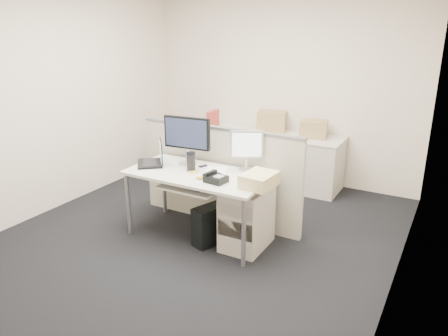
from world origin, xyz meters
The scene contains 27 objects.
floor centered at (0.00, 0.00, -0.01)m, with size 4.00×4.50×0.01m, color black.
wall_back centered at (0.00, 2.25, 1.35)m, with size 4.00×0.02×2.70m, color beige.
wall_left centered at (-2.00, 0.00, 1.35)m, with size 0.02×4.50×2.70m, color beige.
wall_right centered at (2.00, 0.00, 1.35)m, with size 0.02×4.50×2.70m, color beige.
desk centered at (0.00, 0.00, 0.66)m, with size 1.50×0.75×0.73m.
keyboard_tray centered at (0.00, -0.18, 0.62)m, with size 0.62×0.32×0.02m, color white.
drawer_pedestal centered at (0.55, 0.05, 0.33)m, with size 0.40×0.55×0.65m, color beige.
cubicle_partition centered at (0.00, 0.45, 0.55)m, with size 2.00×0.06×1.10m, color #ACA591.
back_counter centered at (0.00, 1.93, 0.36)m, with size 2.00×0.60×0.72m, color beige.
monitor_main centered at (-0.25, 0.18, 1.00)m, with size 0.54×0.21×0.54m, color black.
monitor_small centered at (0.40, 0.32, 0.94)m, with size 0.35×0.17×0.42m, color #B7B7BC.
laptop centered at (-0.62, -0.02, 0.86)m, with size 0.35×0.26×0.26m, color black.
trackball centered at (0.24, -0.05, 0.75)m, with size 0.12×0.12×0.05m, color black.
desk_phone centered at (0.30, -0.15, 0.76)m, with size 0.20×0.17×0.06m, color black.
paper_stack centered at (0.15, 0.12, 0.74)m, with size 0.23×0.29×0.01m, color silver.
sticky_pad centered at (-0.05, 0.00, 0.74)m, with size 0.08×0.08×0.01m, color gold.
travel_mug centered at (-0.10, 0.02, 0.82)m, with size 0.09×0.09×0.19m, color black.
banana centered at (0.15, -0.15, 0.75)m, with size 0.16×0.04×0.04m, color gold.
cellphone centered at (-0.07, 0.20, 0.74)m, with size 0.05×0.09×0.01m, color black.
manila_folders centered at (0.72, -0.05, 0.80)m, with size 0.28×0.35×0.13m, color beige.
keyboard centered at (-0.05, -0.14, 0.64)m, with size 0.46×0.17×0.03m, color black.
pc_tower_desk centered at (0.20, -0.05, 0.21)m, with size 0.18×0.45×0.42m, color black.
pc_tower_spare_dark centered at (-1.45, 1.63, 0.22)m, with size 0.19×0.48×0.45m, color black.
pc_tower_spare_silver centered at (-1.70, 2.03, 0.19)m, with size 0.16×0.41×0.38m, color #B7B7BC.
cardboard_box_left centered at (-0.05, 2.05, 0.87)m, with size 0.39×0.30×0.30m, color tan.
cardboard_box_right centered at (0.60, 1.95, 0.85)m, with size 0.35×0.27×0.25m, color tan.
red_binder centered at (-0.90, 1.83, 0.85)m, with size 0.07×0.28×0.26m, color #AF342B.
Camera 1 is at (2.33, -3.62, 2.23)m, focal length 35.00 mm.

